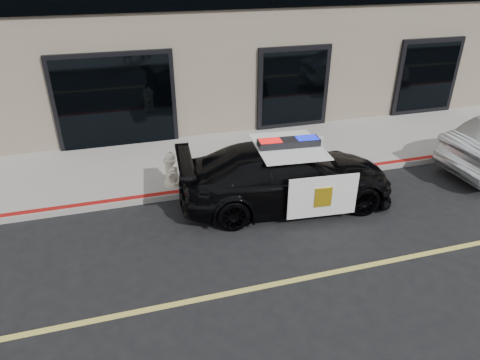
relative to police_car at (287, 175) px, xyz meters
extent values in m
plane|color=black|center=(-2.60, -2.61, -0.73)|extent=(120.00, 120.00, 0.00)
cube|color=gray|center=(-2.60, 2.64, -0.65)|extent=(60.00, 3.50, 0.15)
imported|color=black|center=(0.00, 0.00, -0.01)|extent=(2.83, 5.30, 1.44)
cube|color=white|center=(0.39, -1.07, -0.03)|extent=(1.54, 0.16, 0.96)
cube|color=white|center=(0.56, 0.99, -0.03)|extent=(1.54, 0.16, 0.96)
cube|color=white|center=(0.00, 0.00, 0.73)|extent=(1.58, 1.84, 0.02)
cube|color=gold|center=(0.39, -1.10, -0.03)|extent=(0.38, 0.04, 0.46)
cube|color=black|center=(0.00, 0.00, 0.81)|extent=(1.41, 0.47, 0.17)
cube|color=red|center=(-0.42, 0.03, 0.82)|extent=(0.50, 0.35, 0.16)
cube|color=#0C19CC|center=(0.42, -0.03, 0.82)|extent=(0.50, 0.35, 0.16)
cylinder|color=#F0E2C7|center=(-2.48, 1.37, -0.54)|extent=(0.40, 0.40, 0.09)
cylinder|color=#F0E2C7|center=(-2.48, 1.37, -0.21)|extent=(0.29, 0.29, 0.56)
cylinder|color=#F0E2C7|center=(-2.48, 1.37, 0.09)|extent=(0.35, 0.35, 0.07)
sphere|color=#F0E2C7|center=(-2.48, 1.37, 0.16)|extent=(0.26, 0.26, 0.26)
cylinder|color=#F0E2C7|center=(-2.48, 1.37, 0.27)|extent=(0.08, 0.08, 0.08)
cylinder|color=#F0E2C7|center=(-2.48, 1.56, -0.13)|extent=(0.15, 0.13, 0.15)
cylinder|color=#F0E2C7|center=(-2.48, 1.18, -0.13)|extent=(0.15, 0.13, 0.15)
cylinder|color=#F0E2C7|center=(-2.48, 1.14, -0.21)|extent=(0.19, 0.16, 0.19)
camera|label=1|loc=(-3.46, -8.09, 4.53)|focal=32.00mm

